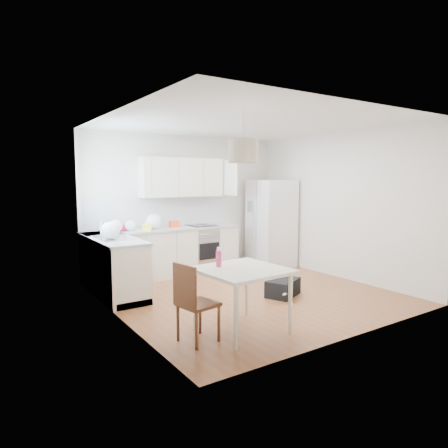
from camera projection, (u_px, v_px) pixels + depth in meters
name	position (u px, v px, depth m)	size (l,w,h in m)	color
floor	(247.00, 294.00, 6.45)	(4.20, 4.20, 0.00)	brown
ceiling	(248.00, 123.00, 6.14)	(4.20, 4.20, 0.00)	white
wall_back	(185.00, 204.00, 8.03)	(4.20, 4.20, 0.00)	silver
wall_left	(117.00, 218.00, 5.14)	(4.20, 4.20, 0.00)	silver
wall_right	(338.00, 206.00, 7.44)	(4.20, 4.20, 0.00)	silver
window_glassblock	(92.00, 185.00, 6.06)	(0.02, 1.00, 1.00)	#BFE0F9
cabinets_back	(165.00, 253.00, 7.56)	(3.00, 0.60, 0.88)	white
cabinets_left	(113.00, 267.00, 6.41)	(0.60, 1.80, 0.88)	white
counter_back	(165.00, 229.00, 7.51)	(3.02, 0.64, 0.04)	#B2B5B7
counter_left	(112.00, 239.00, 6.35)	(0.64, 1.82, 0.04)	#B2B5B7
backsplash_back	(158.00, 212.00, 7.72)	(3.00, 0.01, 0.58)	white
backsplash_left	(92.00, 220.00, 6.16)	(0.01, 1.80, 0.58)	white
upper_cabinets	(182.00, 177.00, 7.76)	(1.70, 0.32, 0.75)	white
range_oven	(202.00, 249.00, 8.00)	(0.50, 0.61, 0.88)	#BABDBF
sink	(113.00, 238.00, 6.31)	(0.50, 0.80, 0.16)	#BABDBF
refrigerator	(271.00, 223.00, 8.50)	(0.87, 0.91, 1.82)	white
dining_table	(242.00, 275.00, 4.82)	(1.03, 1.03, 0.77)	beige
dining_chair	(198.00, 302.00, 4.52)	(0.39, 0.39, 0.92)	#452314
drink_bottle	(219.00, 257.00, 4.91)	(0.07, 0.07, 0.24)	#DE3D78
gym_bag	(283.00, 288.00, 6.32)	(0.57, 0.38, 0.27)	black
pendant_lamp	(243.00, 151.00, 4.76)	(0.36, 0.36, 0.28)	beige
grocery_bag_a	(116.00, 226.00, 7.00)	(0.24, 0.20, 0.21)	white
grocery_bag_b	(131.00, 226.00, 7.13)	(0.21, 0.18, 0.19)	white
grocery_bag_c	(154.00, 221.00, 7.37)	(0.32, 0.27, 0.28)	white
grocery_bag_d	(113.00, 229.00, 6.58)	(0.22, 0.18, 0.20)	white
grocery_bag_e	(110.00, 231.00, 6.14)	(0.30, 0.25, 0.27)	white
snack_orange	(174.00, 224.00, 7.68)	(0.18, 0.11, 0.12)	#FC3F16
snack_yellow	(147.00, 227.00, 7.26)	(0.16, 0.10, 0.11)	#F2FB27
snack_red	(122.00, 228.00, 7.15)	(0.15, 0.09, 0.10)	red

